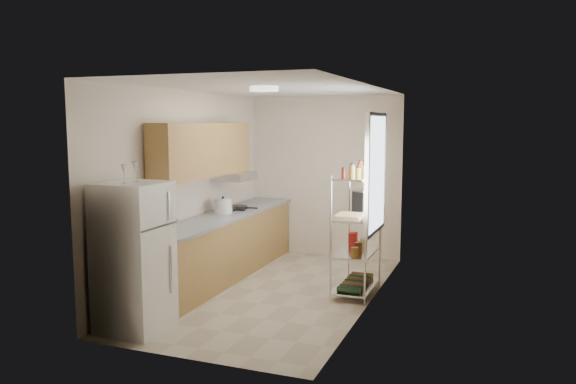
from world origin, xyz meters
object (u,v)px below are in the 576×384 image
(cutting_board, at_px, (350,215))
(espresso_machine, at_px, (362,201))
(refrigerator, at_px, (134,257))
(frying_pan_large, at_px, (227,210))
(rice_cooker, at_px, (223,206))

(cutting_board, relative_size, espresso_machine, 1.40)
(cutting_board, height_order, espresso_machine, espresso_machine)
(refrigerator, height_order, espresso_machine, refrigerator)
(cutting_board, bearing_deg, frying_pan_large, 166.75)
(frying_pan_large, height_order, espresso_machine, espresso_machine)
(frying_pan_large, height_order, cutting_board, cutting_board)
(rice_cooker, xyz_separation_m, frying_pan_large, (-0.03, 0.18, -0.08))
(espresso_machine, bearing_deg, cutting_board, -80.99)
(frying_pan_large, bearing_deg, espresso_machine, -1.44)
(refrigerator, xyz_separation_m, rice_cooker, (-0.11, 2.23, 0.22))
(refrigerator, relative_size, frying_pan_large, 6.37)
(rice_cooker, xyz_separation_m, espresso_machine, (1.97, 0.14, 0.15))
(frying_pan_large, bearing_deg, refrigerator, -86.89)
(refrigerator, bearing_deg, frying_pan_large, 93.31)
(frying_pan_large, bearing_deg, rice_cooker, -79.68)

